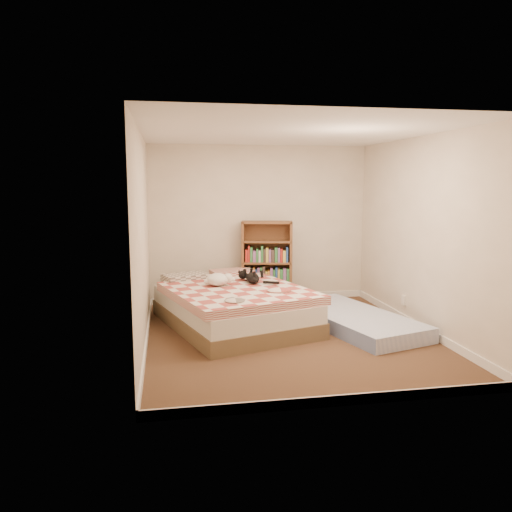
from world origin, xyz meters
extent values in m
cube|color=#46311E|center=(0.00, 0.00, 0.00)|extent=(3.50, 4.00, 0.01)
cube|color=white|center=(0.00, 0.00, 2.50)|extent=(3.50, 4.00, 0.01)
cube|color=beige|center=(0.00, 2.00, 1.25)|extent=(3.50, 0.01, 2.50)
cube|color=beige|center=(0.00, -2.00, 1.25)|extent=(3.50, 0.01, 2.50)
cube|color=beige|center=(-1.75, 0.00, 1.25)|extent=(0.01, 4.00, 2.50)
cube|color=beige|center=(1.75, 0.00, 1.25)|extent=(0.01, 4.00, 2.50)
cube|color=white|center=(0.00, 1.99, 0.05)|extent=(3.50, 0.02, 0.10)
cube|color=white|center=(0.00, -1.99, 0.05)|extent=(3.50, 0.02, 0.10)
cube|color=white|center=(-1.74, 0.00, 0.05)|extent=(0.02, 4.00, 0.10)
cube|color=white|center=(1.74, 0.00, 0.05)|extent=(0.02, 4.00, 0.10)
cube|color=white|center=(1.74, 0.40, 0.30)|extent=(0.03, 0.09, 0.13)
cube|color=brown|center=(-0.62, 0.62, 0.10)|extent=(2.16, 2.60, 0.20)
cube|color=silver|center=(-0.62, 0.62, 0.31)|extent=(2.12, 2.55, 0.22)
cube|color=#A3433C|center=(-0.62, 0.62, 0.48)|extent=(2.12, 2.24, 0.11)
cube|color=#6A625A|center=(-0.99, 1.46, 0.52)|extent=(0.70, 0.56, 0.17)
cube|color=#A3433C|center=(-0.25, 1.46, 0.52)|extent=(0.70, 0.56, 0.17)
cube|color=brown|center=(-0.31, 1.74, 0.66)|extent=(0.09, 0.27, 1.32)
cube|color=brown|center=(0.45, 1.74, 0.66)|extent=(0.09, 0.27, 1.32)
cube|color=brown|center=(0.07, 1.87, 0.66)|extent=(0.78, 0.17, 1.32)
cube|color=brown|center=(0.07, 1.74, 0.02)|extent=(0.83, 0.41, 0.03)
cube|color=brown|center=(0.07, 1.74, 0.67)|extent=(0.83, 0.41, 0.03)
cube|color=brown|center=(0.07, 1.74, 1.30)|extent=(0.83, 0.41, 0.03)
cube|color=#7389C0|center=(0.95, 0.29, 0.10)|extent=(1.51, 2.30, 0.19)
ellipsoid|color=black|center=(-0.32, 0.82, 0.60)|extent=(0.35, 0.45, 0.13)
sphere|color=black|center=(-0.32, 1.04, 0.62)|extent=(0.17, 0.17, 0.13)
cone|color=black|center=(-0.35, 1.08, 0.67)|extent=(0.06, 0.06, 0.05)
cone|color=black|center=(-0.28, 1.08, 0.67)|extent=(0.06, 0.06, 0.05)
cylinder|color=black|center=(-0.21, 0.55, 0.57)|extent=(0.15, 0.22, 0.05)
ellipsoid|color=silver|center=(-0.81, 0.72, 0.62)|extent=(0.45, 0.45, 0.16)
sphere|color=silver|center=(-0.72, 0.61, 0.64)|extent=(0.18, 0.18, 0.13)
sphere|color=silver|center=(-0.67, 0.57, 0.62)|extent=(0.08, 0.08, 0.06)
sphere|color=silver|center=(-0.95, 0.78, 0.60)|extent=(0.10, 0.10, 0.07)
camera|label=1|loc=(-1.47, -5.87, 1.90)|focal=35.00mm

